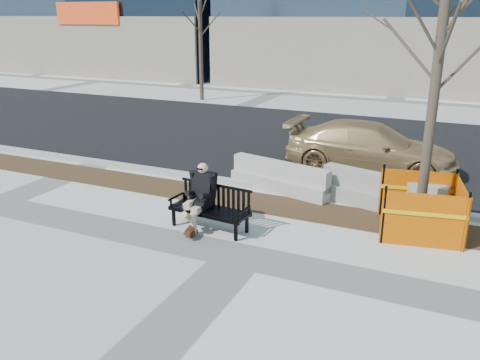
# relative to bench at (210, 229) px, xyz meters

# --- Properties ---
(ground) EXTENTS (120.00, 120.00, 0.00)m
(ground) POSITION_rel_bench_xyz_m (1.07, -0.82, 0.00)
(ground) COLOR beige
(ground) RESTS_ON ground
(mulch_strip) EXTENTS (40.00, 1.20, 0.02)m
(mulch_strip) POSITION_rel_bench_xyz_m (1.07, 1.78, 0.00)
(mulch_strip) COLOR #47301C
(mulch_strip) RESTS_ON ground
(asphalt_street) EXTENTS (60.00, 10.40, 0.01)m
(asphalt_street) POSITION_rel_bench_xyz_m (1.07, 7.98, 0.00)
(asphalt_street) COLOR black
(asphalt_street) RESTS_ON ground
(curb) EXTENTS (60.00, 0.25, 0.12)m
(curb) POSITION_rel_bench_xyz_m (1.07, 2.73, 0.06)
(curb) COLOR #9E9B93
(curb) RESTS_ON ground
(bench) EXTENTS (1.74, 0.76, 0.90)m
(bench) POSITION_rel_bench_xyz_m (0.00, 0.00, 0.00)
(bench) COLOR black
(bench) RESTS_ON ground
(seated_man) EXTENTS (0.66, 1.01, 1.35)m
(seated_man) POSITION_rel_bench_xyz_m (-0.23, 0.07, 0.00)
(seated_man) COLOR black
(seated_man) RESTS_ON ground
(tree_fence) EXTENTS (2.68, 2.68, 5.75)m
(tree_fence) POSITION_rel_bench_xyz_m (3.86, 1.61, 0.00)
(tree_fence) COLOR #FC6900
(tree_fence) RESTS_ON ground
(sedan) EXTENTS (4.62, 1.90, 1.34)m
(sedan) POSITION_rel_bench_xyz_m (2.19, 5.33, 0.00)
(sedan) COLOR #9F7B4D
(sedan) RESTS_ON ground
(jersey_barrier_left) EXTENTS (2.69, 1.11, 0.76)m
(jersey_barrier_left) POSITION_rel_bench_xyz_m (0.51, 2.72, 0.00)
(jersey_barrier_left) COLOR #A9A69F
(jersey_barrier_left) RESTS_ON ground
(jersey_barrier_right) EXTENTS (2.86, 1.26, 0.81)m
(jersey_barrier_right) POSITION_rel_bench_xyz_m (2.97, 2.56, 0.00)
(jersey_barrier_right) COLOR gray
(jersey_barrier_right) RESTS_ON ground
(far_tree_left) EXTENTS (2.62, 2.62, 5.96)m
(far_tree_left) POSITION_rel_bench_xyz_m (-7.86, 14.10, 0.00)
(far_tree_left) COLOR #4A3C30
(far_tree_left) RESTS_ON ground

